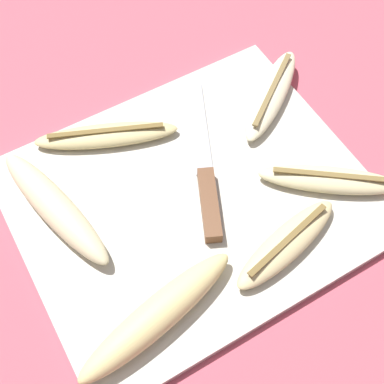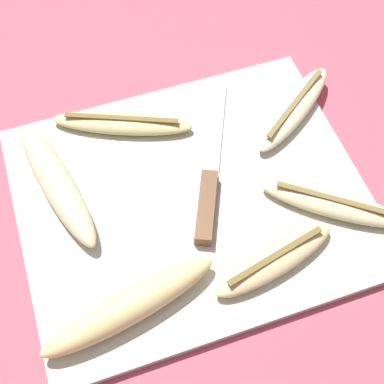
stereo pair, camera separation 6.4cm
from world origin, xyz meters
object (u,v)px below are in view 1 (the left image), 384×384
Objects in this scene: banana_cream_curved at (55,207)px; banana_golden_short at (157,315)px; banana_soft_right at (329,180)px; banana_spotted_left at (106,135)px; banana_mellow_near at (287,243)px; knife at (207,186)px; banana_bright_far at (271,94)px.

banana_golden_short is at bearing -76.37° from banana_cream_curved.
banana_golden_short is 1.29× the size of banana_soft_right.
banana_spotted_left is at bearing 34.40° from banana_cream_curved.
banana_mellow_near is 0.88× the size of banana_spotted_left.
banana_mellow_near is 0.27m from banana_spotted_left.
banana_mellow_near reaches higher than banana_spotted_left.
banana_soft_right is (0.26, 0.04, -0.01)m from banana_golden_short.
banana_spotted_left is 1.14× the size of banana_soft_right.
banana_soft_right is (0.30, -0.13, -0.01)m from banana_cream_curved.
banana_golden_short reaches higher than knife.
banana_mellow_near is 0.80× the size of banana_cream_curved.
banana_cream_curved is (-0.21, 0.17, 0.01)m from banana_mellow_near.
banana_golden_short is at bearing -145.30° from banana_bright_far.
banana_mellow_near is at bearing -155.17° from banana_soft_right.
banana_bright_far is at bearing -12.90° from banana_spotted_left.
banana_mellow_near and banana_bright_far have the same top height.
banana_soft_right is at bearing -3.06° from knife.
banana_spotted_left is at bearing 144.39° from knife.
banana_golden_short is at bearing -170.29° from banana_soft_right.
banana_cream_curved reaches higher than knife.
banana_soft_right is at bearing -96.10° from banana_bright_far.
knife is 1.43× the size of banana_bright_far.
banana_spotted_left is (-0.07, 0.13, 0.00)m from knife.
banana_mellow_near is 0.27m from banana_cream_curved.
banana_soft_right is at bearing -23.21° from banana_cream_curved.
banana_soft_right is (0.13, -0.07, 0.00)m from knife.
banana_mellow_near is at bearing -119.96° from banana_bright_far.
banana_cream_curved is 1.10× the size of banana_spotted_left.
banana_golden_short reaches higher than banana_cream_curved.
banana_golden_short is at bearing -113.93° from knife.
banana_bright_far is (0.15, 0.08, 0.00)m from knife.
banana_bright_far reaches higher than knife.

